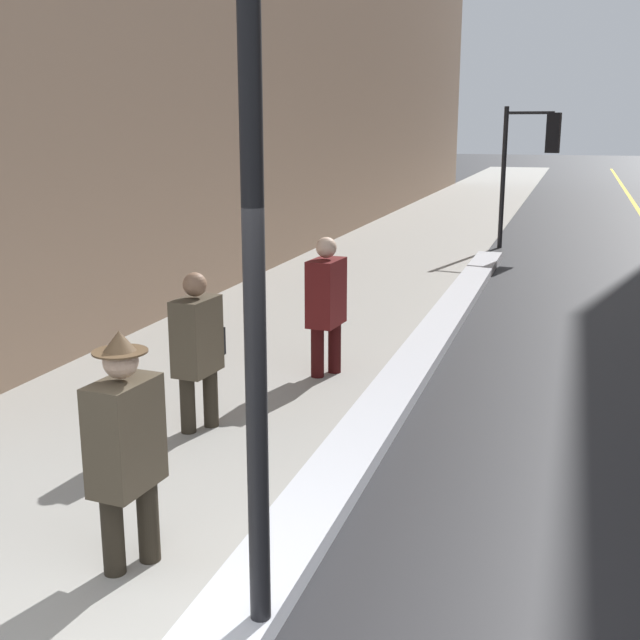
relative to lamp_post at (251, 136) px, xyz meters
name	(u,v)px	position (x,y,z in m)	size (l,w,h in m)	color
sidewalk_slab	(397,252)	(-2.34, 14.45, -2.85)	(4.00, 80.00, 0.01)	#9E9B93
snow_bank_curb	(424,349)	(-0.18, 6.14, -2.78)	(0.52, 16.25, 0.14)	silver
lamp_post	(251,136)	(0.00, 0.00, 0.00)	(0.28, 0.28, 4.75)	black
traffic_light_near	(535,147)	(0.57, 15.83, -0.47)	(1.31, 0.35, 3.32)	black
pedestrian_in_fedora	(126,443)	(-1.11, 0.45, -1.95)	(0.35, 0.53, 1.65)	#2A241B
pedestrian_trailing	(198,344)	(-1.78, 2.88, -1.99)	(0.34, 0.73, 1.57)	#2A241B
pedestrian_with_shoulder_bag	(327,300)	(-1.13, 4.93, -1.94)	(0.36, 0.76, 1.66)	#340C0C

